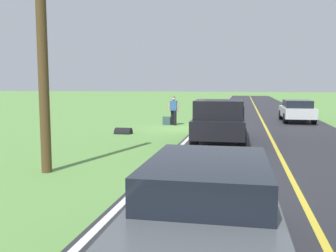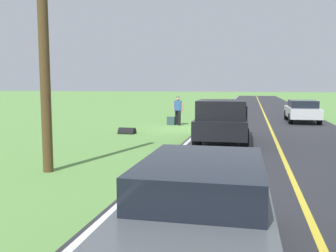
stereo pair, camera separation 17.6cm
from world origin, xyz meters
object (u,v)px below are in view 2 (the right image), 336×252
sedan_ahead_same_lane (201,210)px  utility_pole_roadside (43,21)px  pickup_truck_passing (223,120)px  suitcase_carried (171,121)px  hitchhiker_walking (178,109)px  sedan_near_oncoming (302,110)px

sedan_ahead_same_lane → utility_pole_roadside: (4.87, -4.39, 3.36)m
sedan_ahead_same_lane → pickup_truck_passing: bearing=-87.4°
utility_pole_roadside → suitcase_carried: bearing=-93.9°
hitchhiker_walking → suitcase_carried: bearing=9.2°
pickup_truck_passing → utility_pole_roadside: bearing=54.8°
suitcase_carried → sedan_near_oncoming: 8.72m
suitcase_carried → sedan_near_oncoming: bearing=116.3°
hitchhiker_walking → utility_pole_roadside: size_ratio=0.21×
sedan_ahead_same_lane → sedan_near_oncoming: size_ratio=1.00×
pickup_truck_passing → sedan_ahead_same_lane: size_ratio=1.23×
sedan_ahead_same_lane → hitchhiker_walking: bearing=-77.9°
sedan_near_oncoming → utility_pole_roadside: bearing=61.4°
suitcase_carried → utility_pole_roadside: size_ratio=0.06×
sedan_ahead_same_lane → sedan_near_oncoming: 20.80m
suitcase_carried → pickup_truck_passing: (-3.54, 6.20, 0.72)m
pickup_truck_passing → sedan_near_oncoming: bearing=-114.0°
suitcase_carried → sedan_ahead_same_lane: (-4.03, 16.80, 0.50)m
pickup_truck_passing → utility_pole_roadside: size_ratio=0.66×
pickup_truck_passing → utility_pole_roadside: (4.38, 6.22, 3.15)m
sedan_near_oncoming → utility_pole_roadside: utility_pole_roadside is taller
pickup_truck_passing → sedan_ahead_same_lane: (-0.49, 10.60, -0.21)m
pickup_truck_passing → sedan_near_oncoming: 10.76m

